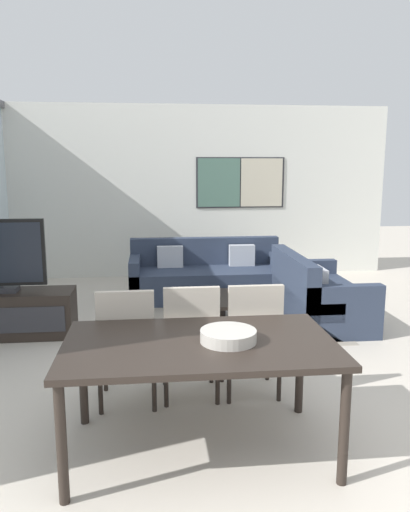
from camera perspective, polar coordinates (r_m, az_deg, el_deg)
wall_back at (r=8.30m, az=-1.88°, el=7.37°), size 6.74×0.09×2.80m
area_rug at (r=5.88m, az=1.61°, el=-7.87°), size 2.73×1.61×0.01m
tv_console at (r=5.87m, az=-22.13°, el=-6.18°), size 1.53×0.49×0.50m
sofa_main at (r=7.04m, az=0.21°, el=-2.50°), size 2.14×0.85×0.81m
sofa_side at (r=6.12m, az=12.41°, el=-4.74°), size 0.85×1.54×0.81m
coffee_table at (r=5.80m, az=1.62°, el=-5.49°), size 0.85×0.85×0.34m
dining_table at (r=3.22m, az=-0.63°, el=-10.86°), size 1.71×0.99×0.75m
dining_chair_left at (r=3.90m, az=-8.92°, el=-9.53°), size 0.46×0.46×0.95m
dining_chair_centre at (r=3.96m, az=-1.66°, el=-9.08°), size 0.46×0.46×0.95m
dining_chair_right at (r=4.03m, az=5.40°, el=-8.76°), size 0.46×0.46×0.95m
fruit_bowl at (r=3.17m, az=2.68°, el=-9.03°), size 0.36×0.36×0.08m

